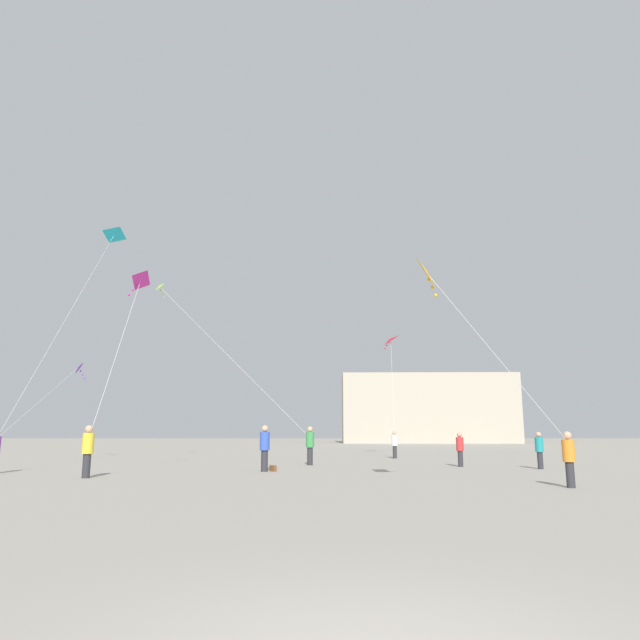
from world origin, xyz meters
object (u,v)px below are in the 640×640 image
at_px(person_in_teal, 539,449).
at_px(person_in_green, 310,444).
at_px(person_in_yellow, 88,449).
at_px(handbag_beside_flyer, 273,468).
at_px(kite_cyan_delta, 112,238).
at_px(kite_violet_diamond, 77,369).
at_px(kite_amber_delta, 429,274).
at_px(kite_lime_diamond, 163,291).
at_px(building_left_hall, 426,409).
at_px(person_in_orange, 569,457).
at_px(person_in_red, 460,448).
at_px(kite_magenta_delta, 139,283).
at_px(kite_crimson_diamond, 391,340).
at_px(person_in_white, 395,443).
at_px(person_in_blue, 265,446).

height_order(person_in_teal, person_in_green, person_in_green).
relative_size(person_in_yellow, handbag_beside_flyer, 5.65).
distance_m(person_in_teal, kite_cyan_delta, 31.98).
height_order(kite_violet_diamond, kite_cyan_delta, kite_cyan_delta).
distance_m(kite_cyan_delta, handbag_beside_flyer, 25.68).
distance_m(kite_amber_delta, handbag_beside_flyer, 11.37).
bearing_deg(handbag_beside_flyer, kite_amber_delta, -60.09).
relative_size(person_in_teal, handbag_beside_flyer, 4.94).
relative_size(kite_lime_diamond, kite_violet_diamond, 0.76).
bearing_deg(person_in_yellow, handbag_beside_flyer, -98.79).
bearing_deg(building_left_hall, kite_lime_diamond, -116.42).
xyz_separation_m(person_in_yellow, person_in_orange, (15.26, -3.86, -0.12)).
bearing_deg(person_in_orange, person_in_green, -10.66).
relative_size(person_in_red, kite_cyan_delta, 0.08).
height_order(kite_amber_delta, kite_magenta_delta, kite_magenta_delta).
bearing_deg(building_left_hall, person_in_yellow, -110.68).
bearing_deg(kite_crimson_diamond, person_in_red, -83.35).
height_order(person_in_yellow, person_in_green, person_in_green).
distance_m(person_in_white, person_in_orange, 19.24).
xyz_separation_m(kite_violet_diamond, handbag_beside_flyer, (12.51, -10.77, -5.16)).
distance_m(kite_amber_delta, kite_crimson_diamond, 23.74).
bearing_deg(person_in_yellow, building_left_hall, -58.00).
xyz_separation_m(person_in_orange, kite_violet_diamond, (-21.49, 18.04, 4.41)).
distance_m(person_in_yellow, kite_crimson_diamond, 23.84).
height_order(person_in_white, kite_lime_diamond, kite_lime_diamond).
relative_size(person_in_blue, kite_crimson_diamond, 0.26).
bearing_deg(kite_lime_diamond, kite_crimson_diamond, 18.60).
distance_m(kite_lime_diamond, kite_crimson_diamond, 15.47).
bearing_deg(person_in_blue, kite_crimson_diamond, -15.20).
bearing_deg(building_left_hall, person_in_green, -106.49).
bearing_deg(building_left_hall, kite_cyan_delta, -123.95).
bearing_deg(kite_violet_diamond, kite_lime_diamond, -5.88).
bearing_deg(kite_cyan_delta, person_in_white, -12.47).
relative_size(person_in_orange, kite_amber_delta, 0.31).
bearing_deg(person_in_blue, person_in_teal, -72.53).
distance_m(person_in_blue, kite_cyan_delta, 25.04).
bearing_deg(handbag_beside_flyer, kite_lime_diamond, 126.07).
bearing_deg(person_in_teal, kite_magenta_delta, -18.09).
bearing_deg(person_in_white, person_in_yellow, 63.23).
bearing_deg(kite_violet_diamond, person_in_yellow, -66.30).
bearing_deg(person_in_green, kite_amber_delta, 118.01).
height_order(person_in_green, handbag_beside_flyer, person_in_green).
bearing_deg(kite_crimson_diamond, building_left_hall, 76.16).
bearing_deg(kite_lime_diamond, person_in_yellow, -85.06).
distance_m(person_in_green, kite_violet_diamond, 15.93).
relative_size(person_in_blue, handbag_beside_flyer, 5.76).
xyz_separation_m(person_in_blue, kite_magenta_delta, (-5.18, -1.07, 6.54)).
relative_size(person_in_orange, kite_violet_diamond, 0.12).
relative_size(person_in_white, building_left_hall, 0.06).
distance_m(person_in_teal, building_left_hall, 62.62).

